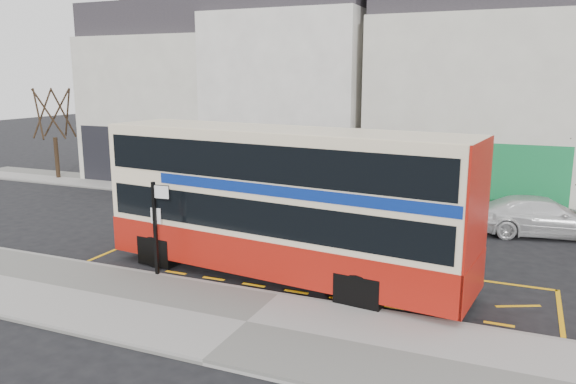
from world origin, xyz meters
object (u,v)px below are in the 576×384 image
at_px(car_silver, 165,186).
at_px(double_decker_bus, 282,201).
at_px(bus_stop_post, 157,219).
at_px(car_grey, 379,205).
at_px(car_white, 542,217).
at_px(street_tree_right, 573,147).
at_px(street_tree_left, 52,100).

bearing_deg(car_silver, double_decker_bus, -112.29).
relative_size(bus_stop_post, car_grey, 0.76).
bearing_deg(car_white, street_tree_right, -32.65).
bearing_deg(bus_stop_post, car_grey, 63.25).
distance_m(double_decker_bus, car_grey, 8.28).
relative_size(double_decker_bus, car_grey, 3.08).
bearing_deg(street_tree_right, double_decker_bus, -127.59).
xyz_separation_m(bus_stop_post, street_tree_left, (-15.07, 11.19, 2.73)).
relative_size(car_silver, street_tree_left, 0.54).
relative_size(car_grey, street_tree_right, 0.81).
bearing_deg(street_tree_right, bus_stop_post, -133.42).
distance_m(bus_stop_post, car_white, 14.25).
bearing_deg(car_white, street_tree_left, 73.98).
bearing_deg(car_white, car_grey, 77.26).
height_order(double_decker_bus, car_white, double_decker_bus).
bearing_deg(bus_stop_post, street_tree_left, 140.57).
distance_m(car_grey, street_tree_left, 19.79).
bearing_deg(street_tree_left, car_grey, -4.79).
height_order(car_grey, car_white, car_white).
relative_size(bus_stop_post, street_tree_left, 0.42).
bearing_deg(double_decker_bus, car_grey, 90.26).
distance_m(car_grey, street_tree_right, 8.11).
distance_m(bus_stop_post, street_tree_right, 16.81).
xyz_separation_m(car_silver, car_white, (16.97, 0.06, 0.11)).
relative_size(car_silver, car_grey, 0.97).
bearing_deg(car_grey, bus_stop_post, 162.72).
distance_m(bus_stop_post, street_tree_left, 18.97).
bearing_deg(car_grey, double_decker_bus, -179.88).
bearing_deg(car_grey, car_silver, 97.25).
relative_size(double_decker_bus, car_white, 2.27).
bearing_deg(double_decker_bus, car_silver, 147.71).
height_order(street_tree_left, street_tree_right, street_tree_left).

